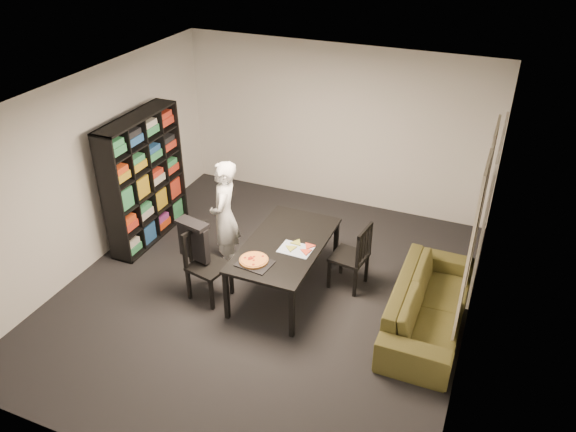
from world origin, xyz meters
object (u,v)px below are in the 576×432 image
at_px(baking_tray, 255,263).
at_px(pepperoni_pizza, 254,260).
at_px(chair_left, 203,258).
at_px(chair_right, 356,253).
at_px(bookshelf, 144,179).
at_px(sofa, 429,304).
at_px(dining_table, 285,247).
at_px(person, 225,217).

distance_m(baking_tray, pepperoni_pizza, 0.05).
relative_size(chair_left, chair_right, 1.04).
relative_size(bookshelf, sofa, 0.92).
height_order(dining_table, baking_tray, baking_tray).
bearing_deg(bookshelf, dining_table, -10.00).
bearing_deg(chair_left, sofa, -67.88).
xyz_separation_m(dining_table, chair_right, (0.82, 0.39, -0.12)).
xyz_separation_m(chair_right, baking_tray, (-0.97, -0.93, 0.19)).
bearing_deg(bookshelf, chair_left, -32.00).
relative_size(bookshelf, baking_tray, 4.75).
height_order(bookshelf, dining_table, bookshelf).
distance_m(dining_table, pepperoni_pizza, 0.56).
bearing_deg(person, chair_right, 79.80).
relative_size(bookshelf, person, 1.20).
bearing_deg(dining_table, baking_tray, -105.86).
bearing_deg(pepperoni_pizza, sofa, 14.57).
bearing_deg(chair_left, chair_right, -51.35).
distance_m(chair_right, sofa, 1.12).
bearing_deg(dining_table, pepperoni_pizza, -109.78).
bearing_deg(baking_tray, chair_right, 43.79).
distance_m(chair_left, pepperoni_pizza, 0.75).
xyz_separation_m(chair_left, chair_right, (1.73, 0.88, -0.02)).
distance_m(chair_left, chair_right, 1.94).
xyz_separation_m(chair_left, baking_tray, (0.76, -0.06, 0.17)).
distance_m(bookshelf, dining_table, 2.42).
bearing_deg(pepperoni_pizza, person, 137.85).
xyz_separation_m(chair_left, person, (-0.03, 0.66, 0.24)).
bearing_deg(chair_right, baking_tray, -38.51).
bearing_deg(sofa, chair_left, 100.32).
relative_size(bookshelf, dining_table, 1.12).
height_order(dining_table, chair_right, chair_right).
xyz_separation_m(dining_table, baking_tray, (-0.16, -0.55, 0.07)).
height_order(dining_table, chair_left, chair_left).
height_order(chair_right, person, person).
bearing_deg(chair_right, bookshelf, -82.86).
relative_size(person, pepperoni_pizza, 4.52).
xyz_separation_m(dining_table, sofa, (1.85, 0.01, -0.34)).
xyz_separation_m(chair_right, sofa, (1.03, -0.37, -0.23)).
xyz_separation_m(bookshelf, person, (1.42, -0.25, -0.16)).
height_order(dining_table, sofa, dining_table).
xyz_separation_m(pepperoni_pizza, sofa, (2.03, 0.53, -0.43)).
bearing_deg(pepperoni_pizza, baking_tray, -46.96).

